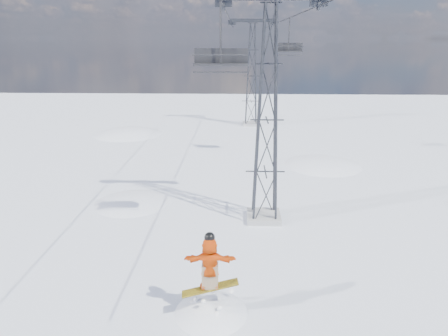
{
  "coord_description": "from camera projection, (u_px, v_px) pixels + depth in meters",
  "views": [
    {
      "loc": [
        -0.68,
        -11.97,
        9.4
      ],
      "look_at": [
        -1.27,
        4.86,
        3.94
      ],
      "focal_mm": 32.0,
      "sensor_mm": 36.0,
      "label": 1
    }
  ],
  "objects": [
    {
      "name": "lift_chair_near",
      "position": [
        221.0,
        58.0,
        16.34
      ],
      "size": [
        2.23,
        0.64,
        2.77
      ],
      "color": "black",
      "rests_on": "ground"
    },
    {
      "name": "ground",
      "position": [
        255.0,
        315.0,
        14.25
      ],
      "size": [
        120.0,
        120.0,
        0.0
      ],
      "primitive_type": "plane",
      "color": "white",
      "rests_on": "ground"
    },
    {
      "name": "lift_tower_near",
      "position": [
        267.0,
        121.0,
        20.14
      ],
      "size": [
        5.2,
        1.8,
        11.43
      ],
      "color": "#999999",
      "rests_on": "ground"
    },
    {
      "name": "lift_chair_mid",
      "position": [
        288.0,
        48.0,
        29.48
      ],
      "size": [
        2.12,
        0.61,
        2.63
      ],
      "color": "black",
      "rests_on": "ground"
    },
    {
      "name": "haul_cables",
      "position": [
        259.0,
        18.0,
        29.42
      ],
      "size": [
        4.46,
        51.0,
        0.06
      ],
      "color": "black",
      "rests_on": "ground"
    },
    {
      "name": "lift_tower_far",
      "position": [
        252.0,
        76.0,
        43.91
      ],
      "size": [
        5.2,
        1.8,
        11.43
      ],
      "color": "#999999",
      "rests_on": "ground"
    },
    {
      "name": "snow_terrain",
      "position": [
        193.0,
        250.0,
        37.56
      ],
      "size": [
        39.0,
        37.0,
        22.0
      ],
      "color": "white",
      "rests_on": "ground"
    }
  ]
}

